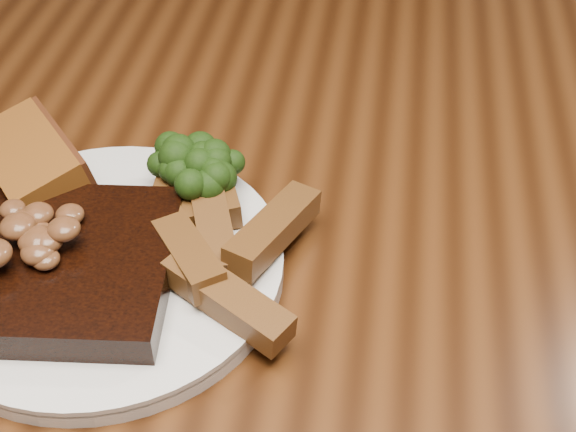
{
  "coord_description": "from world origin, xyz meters",
  "views": [
    {
      "loc": [
        0.08,
        -0.42,
        1.17
      ],
      "look_at": [
        0.02,
        -0.0,
        0.78
      ],
      "focal_mm": 50.0,
      "sensor_mm": 36.0,
      "label": 1
    }
  ],
  "objects_px": {
    "chair_far": "(272,52)",
    "potato_wedges": "(202,252)",
    "plate": "(105,267)",
    "garlic_bread": "(33,177)",
    "dining_table": "(265,321)",
    "steak": "(34,266)"
  },
  "relations": [
    {
      "from": "dining_table",
      "to": "steak",
      "type": "relative_size",
      "value": 8.6
    },
    {
      "from": "steak",
      "to": "dining_table",
      "type": "bearing_deg",
      "value": 21.11
    },
    {
      "from": "garlic_bread",
      "to": "potato_wedges",
      "type": "xyz_separation_m",
      "value": [
        0.15,
        -0.06,
        0.0
      ]
    },
    {
      "from": "plate",
      "to": "dining_table",
      "type": "bearing_deg",
      "value": 24.77
    },
    {
      "from": "plate",
      "to": "garlic_bread",
      "type": "xyz_separation_m",
      "value": [
        -0.08,
        0.07,
        0.02
      ]
    },
    {
      "from": "chair_far",
      "to": "plate",
      "type": "bearing_deg",
      "value": 67.06
    },
    {
      "from": "steak",
      "to": "potato_wedges",
      "type": "bearing_deg",
      "value": 10.44
    },
    {
      "from": "chair_far",
      "to": "steak",
      "type": "height_order",
      "value": "chair_far"
    },
    {
      "from": "dining_table",
      "to": "garlic_bread",
      "type": "bearing_deg",
      "value": 173.55
    },
    {
      "from": "chair_far",
      "to": "plate",
      "type": "distance_m",
      "value": 0.75
    },
    {
      "from": "plate",
      "to": "garlic_bread",
      "type": "relative_size",
      "value": 2.53
    },
    {
      "from": "chair_far",
      "to": "potato_wedges",
      "type": "height_order",
      "value": "chair_far"
    },
    {
      "from": "plate",
      "to": "steak",
      "type": "bearing_deg",
      "value": -148.58
    },
    {
      "from": "dining_table",
      "to": "steak",
      "type": "xyz_separation_m",
      "value": [
        -0.14,
        -0.07,
        0.12
      ]
    },
    {
      "from": "steak",
      "to": "potato_wedges",
      "type": "xyz_separation_m",
      "value": [
        0.11,
        0.03,
        -0.0
      ]
    },
    {
      "from": "dining_table",
      "to": "steak",
      "type": "bearing_deg",
      "value": -153.38
    },
    {
      "from": "chair_far",
      "to": "garlic_bread",
      "type": "bearing_deg",
      "value": 60.16
    },
    {
      "from": "steak",
      "to": "garlic_bread",
      "type": "distance_m",
      "value": 0.1
    },
    {
      "from": "chair_far",
      "to": "plate",
      "type": "relative_size",
      "value": 3.65
    },
    {
      "from": "steak",
      "to": "garlic_bread",
      "type": "bearing_deg",
      "value": 106.67
    },
    {
      "from": "dining_table",
      "to": "steak",
      "type": "height_order",
      "value": "steak"
    },
    {
      "from": "chair_far",
      "to": "steak",
      "type": "relative_size",
      "value": 4.99
    }
  ]
}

